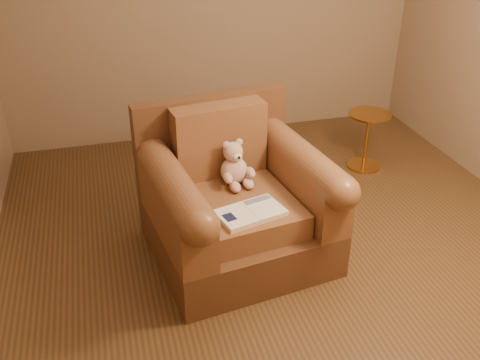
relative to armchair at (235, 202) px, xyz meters
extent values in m
plane|color=#52371C|center=(0.33, 0.03, -0.39)|extent=(4.00, 4.00, 0.00)
cube|color=#56331C|center=(0.01, -0.05, -0.23)|extent=(1.26, 1.21, 0.31)
cube|color=#56331C|center=(-0.06, 0.42, 0.27)|extent=(1.12, 0.27, 0.69)
cube|color=brown|center=(0.01, -0.10, 0.01)|extent=(0.75, 0.87, 0.17)
cube|color=brown|center=(-0.04, 0.28, 0.34)|extent=(0.67, 0.27, 0.50)
cube|color=brown|center=(-0.43, -0.17, 0.10)|extent=(0.35, 0.97, 0.36)
cube|color=brown|center=(0.46, -0.04, 0.10)|extent=(0.35, 0.97, 0.36)
cylinder|color=brown|center=(-0.43, -0.17, 0.28)|extent=(0.35, 0.97, 0.22)
cylinder|color=brown|center=(0.46, -0.04, 0.28)|extent=(0.35, 0.97, 0.22)
ellipsoid|color=#CBA38E|center=(0.02, 0.11, 0.18)|extent=(0.18, 0.17, 0.19)
sphere|color=#CBA38E|center=(0.02, 0.12, 0.32)|extent=(0.14, 0.14, 0.14)
ellipsoid|color=#CBA38E|center=(-0.03, 0.12, 0.37)|extent=(0.05, 0.03, 0.05)
ellipsoid|color=#CBA38E|center=(0.07, 0.14, 0.37)|extent=(0.05, 0.03, 0.05)
ellipsoid|color=beige|center=(0.04, 0.06, 0.30)|extent=(0.06, 0.04, 0.05)
sphere|color=black|center=(0.04, 0.04, 0.31)|extent=(0.02, 0.02, 0.02)
ellipsoid|color=#CBA38E|center=(-0.04, 0.02, 0.18)|extent=(0.06, 0.12, 0.06)
ellipsoid|color=#CBA38E|center=(0.12, 0.06, 0.18)|extent=(0.06, 0.12, 0.06)
ellipsoid|color=#CBA38E|center=(0.00, -0.01, 0.12)|extent=(0.07, 0.12, 0.06)
ellipsoid|color=#CBA38E|center=(0.10, 0.01, 0.12)|extent=(0.07, 0.12, 0.06)
cube|color=beige|center=(0.02, -0.32, 0.11)|extent=(0.46, 0.34, 0.03)
cube|color=white|center=(-0.08, -0.34, 0.12)|extent=(0.26, 0.29, 0.00)
cube|color=white|center=(0.12, -0.29, 0.12)|extent=(0.26, 0.29, 0.00)
cube|color=beige|center=(0.02, -0.32, 0.12)|extent=(0.07, 0.24, 0.00)
cube|color=#0F1638|center=(-0.13, -0.36, 0.12)|extent=(0.09, 0.10, 0.00)
cube|color=slate|center=(0.09, -0.21, 0.12)|extent=(0.19, 0.10, 0.00)
cylinder|color=#C58736|center=(1.45, 0.90, -0.38)|extent=(0.30, 0.30, 0.02)
cylinder|color=#C58736|center=(1.45, 0.90, -0.13)|extent=(0.03, 0.03, 0.49)
cylinder|color=#C58736|center=(1.45, 0.90, 0.13)|extent=(0.37, 0.37, 0.02)
cylinder|color=#C58736|center=(1.45, 0.90, 0.11)|extent=(0.03, 0.03, 0.02)
camera|label=1|loc=(-0.78, -2.98, 1.90)|focal=40.00mm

